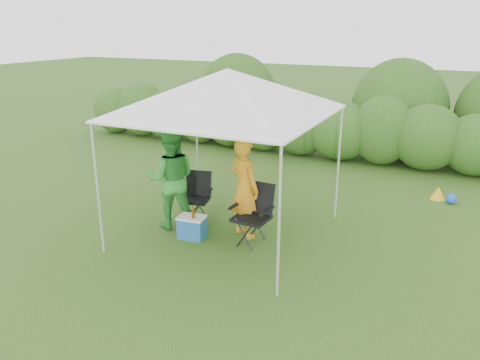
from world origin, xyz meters
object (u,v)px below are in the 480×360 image
at_px(chair_right, 254,210).
at_px(man, 244,188).
at_px(canopy, 228,92).
at_px(woman, 171,179).
at_px(chair_left, 197,193).
at_px(cooler, 192,227).

distance_m(chair_right, man, 0.41).
distance_m(canopy, woman, 1.88).
distance_m(chair_left, man, 1.22).
bearing_deg(man, cooler, 57.41).
relative_size(woman, cooler, 3.63).
bearing_deg(canopy, cooler, -138.03).
height_order(chair_right, cooler, chair_right).
distance_m(chair_right, woman, 1.60).
bearing_deg(chair_left, canopy, -35.37).
height_order(canopy, chair_right, canopy).
xyz_separation_m(chair_right, man, (-0.25, 0.14, 0.29)).
height_order(canopy, man, canopy).
height_order(chair_right, woman, woman).
distance_m(chair_right, chair_left, 1.44).
height_order(chair_left, man, man).
bearing_deg(chair_left, cooler, -78.04).
bearing_deg(chair_left, man, -28.09).
height_order(canopy, woman, canopy).
xyz_separation_m(canopy, cooler, (-0.48, -0.43, -2.27)).
bearing_deg(chair_right, woman, -173.71).
distance_m(chair_left, cooler, 0.92).
height_order(chair_left, cooler, chair_left).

